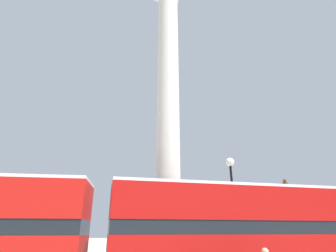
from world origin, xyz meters
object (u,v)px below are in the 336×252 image
object	(u,v)px
monument_column	(168,154)
street_lamp	(233,198)
bus_a	(234,230)
equestrian_statue	(294,239)

from	to	relation	value
monument_column	street_lamp	bearing A→B (deg)	-26.42
monument_column	street_lamp	xyz separation A→B (m)	(3.53, -1.75, -2.99)
bus_a	street_lamp	world-z (taller)	street_lamp
monument_column	street_lamp	size ratio (longest dim) A/B	3.63
equestrian_statue	street_lamp	size ratio (longest dim) A/B	0.95
equestrian_statue	street_lamp	bearing A→B (deg)	-159.06
equestrian_statue	street_lamp	world-z (taller)	street_lamp
monument_column	equestrian_statue	size ratio (longest dim) A/B	3.82
street_lamp	bus_a	bearing A→B (deg)	-115.47
monument_column	bus_a	xyz separation A→B (m)	(2.20, -4.55, -4.73)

